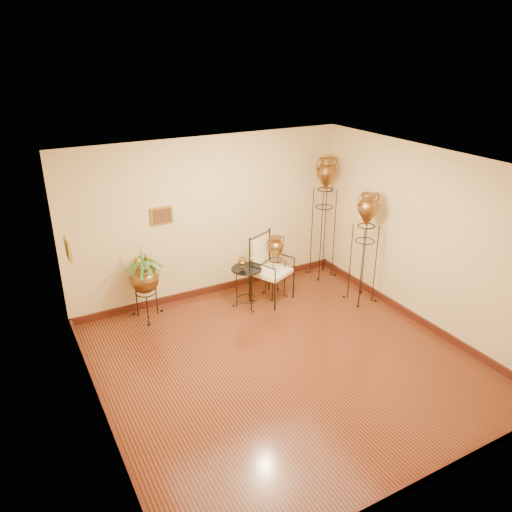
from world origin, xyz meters
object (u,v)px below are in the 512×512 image
amphora_mid (364,248)px  side_table (247,287)px  planter_urn (144,276)px  armchair (272,269)px  amphora_tall (324,217)px

amphora_mid → side_table: bearing=158.8°
planter_urn → side_table: (1.59, -0.45, -0.37)m
amphora_mid → armchair: 1.60m
armchair → amphora_mid: bearing=-52.8°
amphora_tall → planter_urn: size_ratio=1.73×
amphora_mid → side_table: 2.09m
planter_urn → amphora_mid: bearing=-18.8°
amphora_tall → amphora_mid: size_ratio=1.18×
amphora_mid → side_table: amphora_mid is taller
side_table → amphora_tall: bearing=13.6°
amphora_mid → armchair: bearing=151.7°
amphora_tall → armchair: amphora_tall is taller
armchair → amphora_tall: bearing=-6.5°
planter_urn → armchair: 2.15m
amphora_mid → armchair: (-1.36, 0.73, -0.40)m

